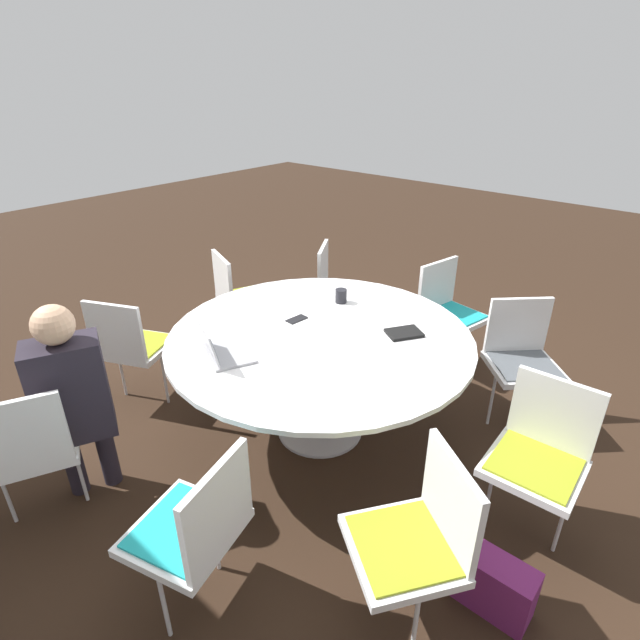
% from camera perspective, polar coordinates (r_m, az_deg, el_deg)
% --- Properties ---
extents(ground_plane, '(16.00, 16.00, 0.00)m').
position_cam_1_polar(ground_plane, '(3.50, -0.00, -12.45)').
color(ground_plane, black).
extents(conference_table, '(1.89, 1.89, 0.74)m').
position_cam_1_polar(conference_table, '(3.14, -0.00, -3.37)').
color(conference_table, '#B7B7BC').
rests_on(conference_table, ground_plane).
extents(chair_0, '(0.56, 0.57, 0.86)m').
position_cam_1_polar(chair_0, '(2.97, -30.38, -12.23)').
color(chair_0, silver).
rests_on(chair_0, ground_plane).
extents(chair_1, '(0.52, 0.54, 0.86)m').
position_cam_1_polar(chair_1, '(2.29, -14.01, -21.77)').
color(chair_1, silver).
rests_on(chair_1, ground_plane).
extents(chair_2, '(0.60, 0.60, 0.86)m').
position_cam_1_polar(chair_2, '(2.24, 11.20, -22.78)').
color(chair_2, silver).
rests_on(chair_2, ground_plane).
extents(chair_3, '(0.45, 0.43, 0.86)m').
position_cam_1_polar(chair_3, '(2.78, 23.91, -13.38)').
color(chair_3, silver).
rests_on(chair_3, ground_plane).
extents(chair_4, '(0.61, 0.61, 0.86)m').
position_cam_1_polar(chair_4, '(3.59, 22.07, -3.57)').
color(chair_4, silver).
rests_on(chair_4, ground_plane).
extents(chair_5, '(0.50, 0.51, 0.86)m').
position_cam_1_polar(chair_5, '(4.11, 14.41, 1.49)').
color(chair_5, silver).
rests_on(chair_5, ground_plane).
extents(chair_6, '(0.59, 0.59, 0.86)m').
position_cam_1_polar(chair_6, '(4.40, 1.98, 4.06)').
color(chair_6, silver).
rests_on(chair_6, ground_plane).
extents(chair_7, '(0.56, 0.55, 0.86)m').
position_cam_1_polar(chair_7, '(4.29, -9.27, 3.08)').
color(chair_7, silver).
rests_on(chair_7, ground_plane).
extents(chair_8, '(0.58, 0.57, 0.86)m').
position_cam_1_polar(chair_8, '(3.70, -20.88, -2.37)').
color(chair_8, silver).
rests_on(chair_8, ground_plane).
extents(person_0, '(0.35, 0.42, 1.21)m').
position_cam_1_polar(person_0, '(2.90, -26.52, -7.47)').
color(person_0, '#231E28').
rests_on(person_0, ground_plane).
extents(laptop, '(0.40, 0.37, 0.21)m').
position_cam_1_polar(laptop, '(2.88, -11.29, -3.19)').
color(laptop, '#99999E').
rests_on(laptop, conference_table).
extents(spiral_notebook, '(0.24, 0.26, 0.02)m').
position_cam_1_polar(spiral_notebook, '(3.12, 9.58, -1.46)').
color(spiral_notebook, black).
rests_on(spiral_notebook, conference_table).
extents(coffee_cup, '(0.08, 0.08, 0.10)m').
position_cam_1_polar(coffee_cup, '(3.50, 2.42, 2.77)').
color(coffee_cup, black).
rests_on(coffee_cup, conference_table).
extents(cell_phone, '(0.08, 0.15, 0.01)m').
position_cam_1_polar(cell_phone, '(3.27, -2.68, 0.09)').
color(cell_phone, black).
rests_on(cell_phone, conference_table).
extents(handbag, '(0.36, 0.16, 0.28)m').
position_cam_1_polar(handbag, '(2.65, 19.10, -26.60)').
color(handbag, '#661E56').
rests_on(handbag, ground_plane).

